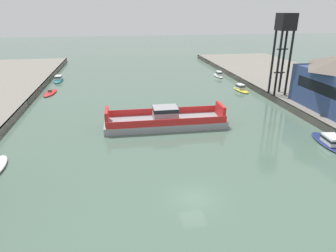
% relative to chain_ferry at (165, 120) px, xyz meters
% --- Properties ---
extents(ground_plane, '(400.00, 400.00, 0.00)m').
position_rel_chain_ferry_xyz_m(ground_plane, '(-0.42, -20.38, -1.03)').
color(ground_plane, '#4C6656').
extents(chain_ferry, '(19.64, 6.07, 3.30)m').
position_rel_chain_ferry_xyz_m(chain_ferry, '(0.00, 0.00, 0.00)').
color(chain_ferry, '#939399').
rests_on(chain_ferry, ground).
extents(moored_boat_near_right, '(2.28, 6.93, 1.39)m').
position_rel_chain_ferry_xyz_m(moored_boat_near_right, '(-22.80, 37.34, -0.51)').
color(moored_boat_near_right, '#237075').
rests_on(moored_boat_near_right, ground).
extents(moored_boat_mid_left, '(3.63, 8.17, 1.47)m').
position_rel_chain_ferry_xyz_m(moored_boat_mid_left, '(21.80, -11.12, -0.46)').
color(moored_boat_mid_left, navy).
rests_on(moored_boat_mid_left, ground).
extents(moored_boat_mid_right, '(2.98, 7.05, 0.88)m').
position_rel_chain_ferry_xyz_m(moored_boat_mid_right, '(-22.55, 24.35, -0.83)').
color(moored_boat_mid_right, red).
rests_on(moored_boat_mid_right, ground).
extents(moored_boat_far_left, '(2.72, 5.99, 1.55)m').
position_rel_chain_ferry_xyz_m(moored_boat_far_left, '(21.05, 19.31, -0.44)').
color(moored_boat_far_left, yellow).
rests_on(moored_boat_far_left, ground).
extents(moored_boat_upstream_a, '(1.98, 5.93, 1.57)m').
position_rel_chain_ferry_xyz_m(moored_boat_upstream_a, '(21.10, 35.32, -0.44)').
color(moored_boat_upstream_a, white).
rests_on(moored_boat_upstream_a, ground).
extents(crane_tower, '(3.09, 3.09, 15.93)m').
position_rel_chain_ferry_xyz_m(crane_tower, '(25.65, 11.34, 12.59)').
color(crane_tower, black).
rests_on(crane_tower, quay_right).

